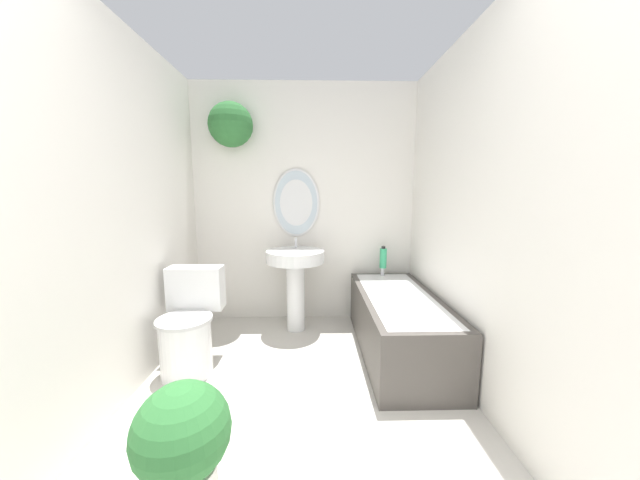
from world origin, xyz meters
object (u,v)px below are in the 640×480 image
object	(u,v)px
toilet	(189,328)
bathtub	(398,322)
pedestal_sink	(295,272)
potted_plant	(183,440)
shampoo_bottle	(383,258)

from	to	relation	value
toilet	bathtub	bearing A→B (deg)	7.73
pedestal_sink	potted_plant	xyz separation A→B (m)	(-0.38, -1.77, -0.27)
potted_plant	shampoo_bottle	bearing A→B (deg)	57.15
bathtub	shampoo_bottle	world-z (taller)	shampoo_bottle
toilet	potted_plant	bearing A→B (deg)	-70.63
toilet	pedestal_sink	size ratio (longest dim) A/B	0.85
shampoo_bottle	potted_plant	world-z (taller)	shampoo_bottle
toilet	shampoo_bottle	distance (m)	1.88
bathtub	potted_plant	world-z (taller)	bathtub
toilet	pedestal_sink	distance (m)	1.06
potted_plant	toilet	bearing A→B (deg)	109.37
bathtub	potted_plant	xyz separation A→B (m)	(-1.25, -1.30, 0.05)
toilet	pedestal_sink	bearing A→B (deg)	42.26
pedestal_sink	bathtub	size ratio (longest dim) A/B	0.60
bathtub	potted_plant	distance (m)	1.81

